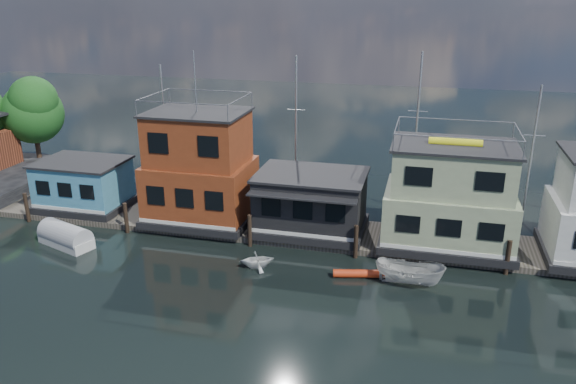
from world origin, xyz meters
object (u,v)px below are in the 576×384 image
(houseboat_blue, at_px, (84,184))
(red_kayak, at_px, (361,274))
(houseboat_red, at_px, (200,170))
(motorboat, at_px, (410,273))
(dinghy_white, at_px, (257,259))
(houseboat_dark, at_px, (311,202))
(houseboat_green, at_px, (450,198))
(tarp_runabout, at_px, (66,237))

(houseboat_blue, distance_m, red_kayak, 22.43)
(houseboat_red, xyz_separation_m, motorboat, (14.97, -5.60, -3.34))
(houseboat_blue, relative_size, dinghy_white, 3.08)
(houseboat_dark, height_order, houseboat_green, houseboat_green)
(houseboat_blue, bearing_deg, houseboat_dark, -0.06)
(red_kayak, bearing_deg, houseboat_blue, 153.30)
(tarp_runabout, bearing_deg, red_kayak, 20.88)
(houseboat_red, distance_m, houseboat_green, 17.01)
(houseboat_red, relative_size, tarp_runabout, 2.75)
(houseboat_blue, relative_size, motorboat, 1.61)
(houseboat_dark, xyz_separation_m, dinghy_white, (-2.11, -5.62, -1.87))
(houseboat_red, relative_size, motorboat, 2.99)
(houseboat_dark, xyz_separation_m, houseboat_green, (9.00, 0.02, 1.13))
(motorboat, bearing_deg, dinghy_white, 95.82)
(houseboat_red, distance_m, red_kayak, 13.86)
(houseboat_dark, bearing_deg, dinghy_white, -110.62)
(motorboat, height_order, dinghy_white, motorboat)
(tarp_runabout, relative_size, red_kayak, 1.30)
(motorboat, bearing_deg, houseboat_dark, 56.91)
(motorboat, xyz_separation_m, red_kayak, (-2.77, 0.28, -0.52))
(motorboat, height_order, red_kayak, motorboat)
(motorboat, bearing_deg, houseboat_blue, 82.68)
(houseboat_dark, bearing_deg, houseboat_blue, 179.94)
(houseboat_red, relative_size, houseboat_green, 1.41)
(houseboat_blue, height_order, dinghy_white, houseboat_blue)
(houseboat_dark, distance_m, dinghy_white, 6.29)
(houseboat_green, distance_m, motorboat, 6.57)
(houseboat_green, bearing_deg, dinghy_white, -153.11)
(houseboat_dark, distance_m, tarp_runabout, 16.47)
(dinghy_white, bearing_deg, tarp_runabout, 65.05)
(houseboat_red, bearing_deg, houseboat_blue, -180.00)
(tarp_runabout, relative_size, dinghy_white, 2.08)
(houseboat_green, xyz_separation_m, red_kayak, (-4.79, -5.32, -3.31))
(houseboat_red, bearing_deg, motorboat, -20.49)
(tarp_runabout, height_order, red_kayak, tarp_runabout)
(red_kayak, bearing_deg, houseboat_red, 143.53)
(houseboat_blue, xyz_separation_m, dinghy_white, (15.39, -5.64, -1.66))
(red_kayak, distance_m, dinghy_white, 6.33)
(houseboat_blue, height_order, tarp_runabout, houseboat_blue)
(houseboat_dark, relative_size, dinghy_white, 3.56)
(houseboat_dark, xyz_separation_m, tarp_runabout, (-15.36, -5.66, -1.81))
(houseboat_dark, height_order, red_kayak, houseboat_dark)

